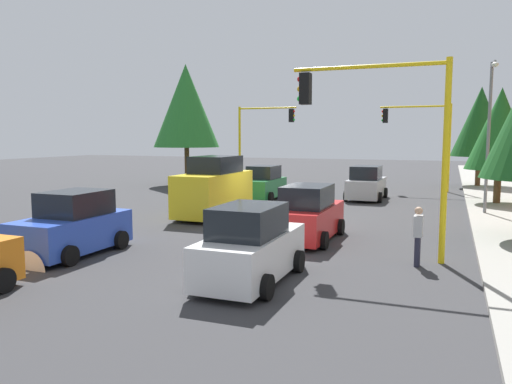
% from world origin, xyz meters
% --- Properties ---
extents(ground_plane, '(120.00, 120.00, 0.00)m').
position_xyz_m(ground_plane, '(0.00, 0.00, 0.00)').
color(ground_plane, '#353538').
extents(lane_arrow_near, '(2.40, 1.10, 1.10)m').
position_xyz_m(lane_arrow_near, '(11.51, -3.00, 0.01)').
color(lane_arrow_near, silver).
rests_on(lane_arrow_near, ground).
extents(traffic_signal_far_right, '(0.36, 4.59, 5.93)m').
position_xyz_m(traffic_signal_far_right, '(-14.00, -5.74, 4.18)').
color(traffic_signal_far_right, yellow).
rests_on(traffic_signal_far_right, ground).
extents(traffic_signal_far_left, '(0.36, 4.59, 5.81)m').
position_xyz_m(traffic_signal_far_left, '(-14.00, 5.72, 4.10)').
color(traffic_signal_far_left, yellow).
rests_on(traffic_signal_far_left, ground).
extents(traffic_signal_near_left, '(0.36, 4.59, 5.87)m').
position_xyz_m(traffic_signal_near_left, '(6.00, 5.73, 4.14)').
color(traffic_signal_near_left, yellow).
rests_on(traffic_signal_near_left, ground).
extents(street_lamp_curbside, '(2.15, 0.28, 7.00)m').
position_xyz_m(street_lamp_curbside, '(-3.61, 9.20, 4.35)').
color(street_lamp_curbside, slate).
rests_on(street_lamp_curbside, ground).
extents(tree_opposite_side, '(4.93, 4.93, 9.04)m').
position_xyz_m(tree_opposite_side, '(-12.00, -11.00, 5.95)').
color(tree_opposite_side, brown).
rests_on(tree_opposite_side, ground).
extents(tree_roadside_mid, '(3.43, 3.43, 6.22)m').
position_xyz_m(tree_roadside_mid, '(-8.00, 10.00, 4.07)').
color(tree_roadside_mid, brown).
rests_on(tree_roadside_mid, ground).
extents(tree_roadside_far, '(3.95, 3.95, 7.20)m').
position_xyz_m(tree_roadside_far, '(-18.00, 9.50, 4.72)').
color(tree_roadside_far, brown).
rests_on(tree_roadside_far, ground).
extents(delivery_van_yellow, '(4.80, 2.22, 2.77)m').
position_xyz_m(delivery_van_yellow, '(0.75, -2.42, 1.28)').
color(delivery_van_yellow, yellow).
rests_on(delivery_van_yellow, ground).
extents(car_silver, '(4.09, 2.10, 1.98)m').
position_xyz_m(car_silver, '(-8.09, 3.10, 0.90)').
color(car_silver, '#B2B5BA').
rests_on(car_silver, ground).
extents(car_red, '(4.19, 1.97, 1.98)m').
position_xyz_m(car_red, '(4.28, 3.03, 0.90)').
color(car_red, red).
rests_on(car_red, ground).
extents(car_green, '(3.80, 2.03, 1.98)m').
position_xyz_m(car_green, '(-5.92, -2.53, 0.90)').
color(car_green, '#1E7238').
rests_on(car_green, ground).
extents(car_white, '(4.04, 1.94, 1.98)m').
position_xyz_m(car_white, '(9.73, 3.04, 0.90)').
color(car_white, white).
rests_on(car_white, ground).
extents(car_blue, '(3.80, 2.10, 1.98)m').
position_xyz_m(car_blue, '(8.99, -3.25, 0.90)').
color(car_blue, blue).
rests_on(car_blue, ground).
extents(pedestrian_crossing, '(0.40, 0.24, 1.70)m').
position_xyz_m(pedestrian_crossing, '(6.58, 6.86, 0.91)').
color(pedestrian_crossing, '#262638').
rests_on(pedestrian_crossing, ground).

